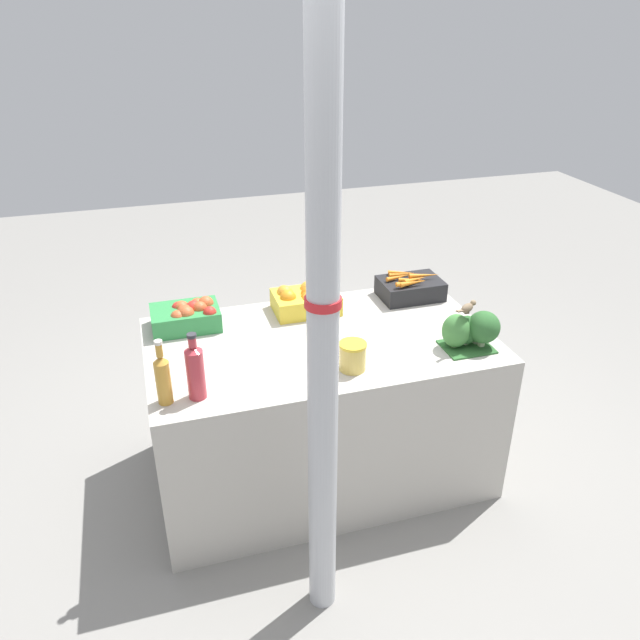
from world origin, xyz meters
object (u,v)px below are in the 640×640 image
(orange_crate, at_px, (305,300))
(broccoli_pile, at_px, (472,330))
(apple_crate, at_px, (188,315))
(carrot_crate, at_px, (410,287))
(juice_bottle_ruby, at_px, (195,371))
(sparrow_bird, at_px, (468,307))
(juice_bottle_amber, at_px, (163,378))
(support_pole, at_px, (323,323))
(pickle_jar, at_px, (353,356))

(orange_crate, bearing_deg, broccoli_pile, -41.68)
(apple_crate, height_order, broccoli_pile, broccoli_pile)
(apple_crate, xyz_separation_m, broccoli_pile, (1.21, -0.56, 0.02))
(carrot_crate, bearing_deg, broccoli_pile, -85.07)
(broccoli_pile, relative_size, juice_bottle_ruby, 0.90)
(broccoli_pile, bearing_deg, sparrow_bird, -177.35)
(juice_bottle_amber, bearing_deg, sparrow_bird, 2.09)
(carrot_crate, bearing_deg, apple_crate, -179.98)
(carrot_crate, distance_m, sparrow_bird, 0.58)
(carrot_crate, bearing_deg, support_pole, -127.34)
(support_pole, height_order, orange_crate, support_pole)
(apple_crate, bearing_deg, juice_bottle_amber, -104.17)
(sparrow_bird, bearing_deg, apple_crate, 129.30)
(support_pole, relative_size, orange_crate, 7.96)
(juice_bottle_ruby, height_order, sparrow_bird, juice_bottle_ruby)
(orange_crate, bearing_deg, support_pole, -102.19)
(support_pole, xyz_separation_m, pickle_jar, (0.27, 0.46, -0.43))
(orange_crate, xyz_separation_m, pickle_jar, (0.05, -0.58, -0.00))
(broccoli_pile, height_order, juice_bottle_amber, juice_bottle_amber)
(pickle_jar, bearing_deg, sparrow_bird, 2.92)
(carrot_crate, bearing_deg, pickle_jar, -131.98)
(orange_crate, height_order, broccoli_pile, broccoli_pile)
(apple_crate, xyz_separation_m, sparrow_bird, (1.17, -0.56, 0.14))
(broccoli_pile, xyz_separation_m, sparrow_bird, (-0.03, -0.00, 0.12))
(carrot_crate, xyz_separation_m, sparrow_bird, (0.01, -0.56, 0.15))
(broccoli_pile, height_order, pickle_jar, broccoli_pile)
(broccoli_pile, height_order, juice_bottle_ruby, juice_bottle_ruby)
(carrot_crate, relative_size, juice_bottle_ruby, 1.12)
(carrot_crate, xyz_separation_m, broccoli_pile, (0.05, -0.56, 0.03))
(apple_crate, distance_m, pickle_jar, 0.86)
(apple_crate, xyz_separation_m, juice_bottle_ruby, (-0.03, -0.61, 0.06))
(orange_crate, height_order, juice_bottle_ruby, juice_bottle_ruby)
(sparrow_bird, bearing_deg, pickle_jar, 157.75)
(apple_crate, bearing_deg, pickle_jar, -43.03)
(orange_crate, xyz_separation_m, juice_bottle_ruby, (-0.61, -0.61, 0.06))
(carrot_crate, distance_m, broccoli_pile, 0.56)
(juice_bottle_amber, distance_m, sparrow_bird, 1.33)
(apple_crate, height_order, pickle_jar, apple_crate)
(juice_bottle_amber, bearing_deg, juice_bottle_ruby, -0.00)
(carrot_crate, bearing_deg, juice_bottle_ruby, -152.86)
(support_pole, relative_size, pickle_jar, 20.30)
(support_pole, bearing_deg, juice_bottle_ruby, 130.83)
(orange_crate, relative_size, pickle_jar, 2.55)
(orange_crate, bearing_deg, juice_bottle_ruby, -135.23)
(orange_crate, bearing_deg, carrot_crate, 0.25)
(juice_bottle_amber, bearing_deg, pickle_jar, 1.51)
(juice_bottle_ruby, xyz_separation_m, sparrow_bird, (1.20, 0.05, 0.08))
(orange_crate, height_order, carrot_crate, same)
(apple_crate, bearing_deg, orange_crate, -0.22)
(apple_crate, relative_size, broccoli_pile, 1.25)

